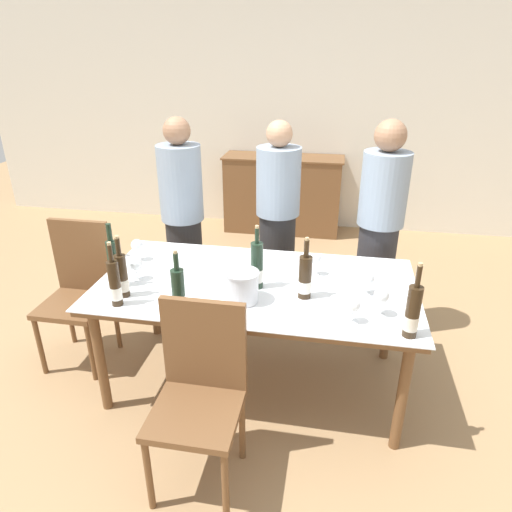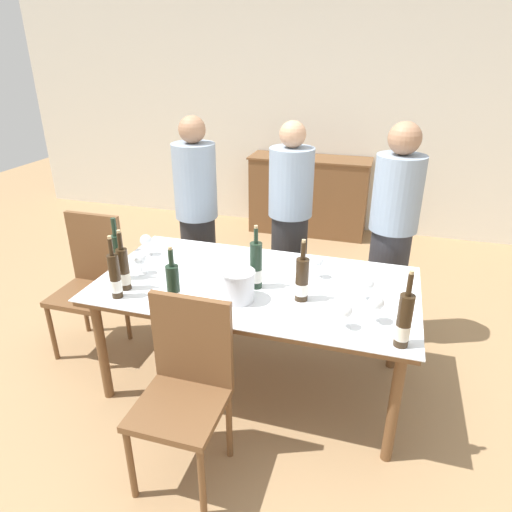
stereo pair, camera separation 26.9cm
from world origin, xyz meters
The scene contains 23 objects.
ground_plane centered at (0.00, 0.00, 0.00)m, with size 12.00×12.00×0.00m, color #A37F56.
back_wall centered at (0.00, 3.09, 1.40)m, with size 8.00×0.10×2.80m.
sideboard_cabinet centered at (-0.19, 2.80, 0.45)m, with size 1.39×0.46×0.90m.
dining_table centered at (0.00, 0.00, 0.68)m, with size 1.91×1.01×0.74m.
ice_bucket centered at (-0.04, -0.22, 0.83)m, with size 0.19×0.19×0.18m.
wine_bottle_0 centered at (-0.71, -0.39, 0.87)m, with size 0.06×0.06×0.38m.
wine_bottle_1 centered at (0.01, -0.05, 0.87)m, with size 0.07×0.07×0.39m.
wine_bottle_2 centered at (0.85, -0.41, 0.87)m, with size 0.07×0.07×0.40m.
wine_bottle_3 centered at (0.30, -0.12, 0.86)m, with size 0.08×0.08×0.37m.
wine_bottle_4 centered at (-0.82, -0.18, 0.88)m, with size 0.07×0.07×0.40m.
wine_bottle_5 centered at (-0.72, -0.29, 0.86)m, with size 0.07×0.07×0.37m.
wine_bottle_6 centered at (-0.34, -0.40, 0.86)m, with size 0.07×0.07×0.37m.
wine_glass_0 centered at (0.34, 0.18, 0.84)m, with size 0.07×0.07×0.14m.
wine_glass_1 centered at (0.71, -0.24, 0.85)m, with size 0.08×0.08×0.16m.
wine_glass_2 centered at (-0.83, 0.18, 0.84)m, with size 0.08×0.08×0.15m.
wine_glass_3 centered at (0.57, -0.34, 0.83)m, with size 0.07×0.07×0.14m.
wine_glass_4 centered at (-0.73, -0.08, 0.84)m, with size 0.08×0.08×0.15m.
wine_glass_5 centered at (0.65, -0.02, 0.84)m, with size 0.08×0.08×0.14m.
chair_near_front centered at (-0.14, -0.73, 0.55)m, with size 0.42×0.42×0.96m.
chair_left_end centered at (-1.25, 0.09, 0.56)m, with size 0.42×0.42×0.99m.
person_host centered at (-0.72, 0.79, 0.80)m, with size 0.33×0.33×1.60m.
person_guest_left centered at (0.01, 0.87, 0.79)m, with size 0.33×0.33×1.58m.
person_guest_right centered at (0.76, 0.78, 0.81)m, with size 0.33×0.33×1.62m.
Camera 2 is at (0.70, -2.34, 2.04)m, focal length 32.00 mm.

